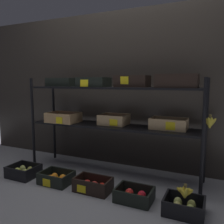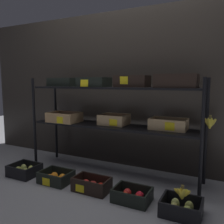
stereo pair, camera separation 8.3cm
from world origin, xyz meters
The scene contains 9 objects.
ground_plane centered at (0.00, 0.00, 0.00)m, with size 10.00×10.00×0.00m, color gray.
storefront_wall centered at (0.00, 0.39, 0.93)m, with size 4.28×0.12×1.85m, color #2D2823.
display_rack centered at (0.02, 0.00, 0.78)m, with size 2.00×0.42×1.10m.
crate_ground_pear centered at (-0.85, -0.46, 0.05)m, with size 0.31×0.26×0.12m.
crate_ground_orange centered at (-0.42, -0.45, 0.05)m, with size 0.32×0.24×0.12m.
crate_ground_apple_red centered at (0.01, -0.45, 0.05)m, with size 0.34×0.21×0.13m.
crate_ground_right_apple_red centered at (0.42, -0.46, 0.05)m, with size 0.32×0.23×0.12m.
crate_ground_rightmost_pear centered at (0.84, -0.48, 0.05)m, with size 0.31×0.25×0.12m.
banana_bunch_loose centered at (0.84, -0.48, 0.17)m, with size 0.14×0.05×0.12m.
Camera 2 is at (1.12, -2.25, 1.03)m, focal length 37.62 mm.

